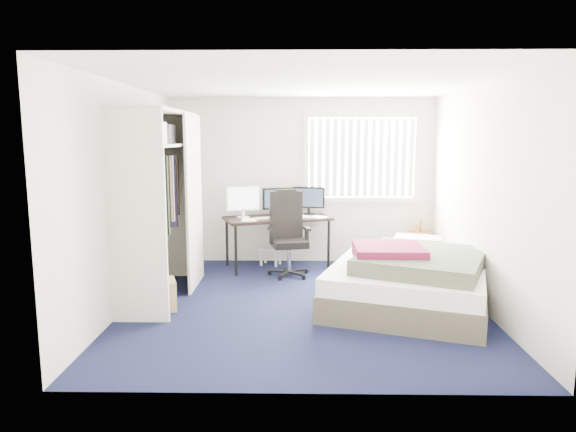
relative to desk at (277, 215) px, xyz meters
The scene contains 10 objects.
ground 1.95m from the desk, 78.39° to the right, with size 4.20×4.20×0.00m, color black.
room_shell 1.94m from the desk, 78.39° to the right, with size 4.20×4.20×4.20m.
window_assembly 1.53m from the desk, 12.82° to the left, with size 1.72×0.09×1.32m.
closet 2.06m from the desk, 131.38° to the right, with size 0.64×1.84×2.22m.
desk is the anchor object (origin of this frame).
office_chair 0.58m from the desk, 69.60° to the right, with size 0.67×0.67×1.19m.
footstool 0.59m from the desk, 143.56° to the left, with size 0.39×0.35×0.27m.
nightstand 2.14m from the desk, ahead, with size 0.62×0.80×0.68m.
bed 2.37m from the desk, 46.05° to the right, with size 2.31×2.65×0.73m.
pine_box 2.44m from the desk, 123.04° to the right, with size 0.45×0.33×0.33m, color tan.
Camera 1 is at (-0.07, -5.72, 1.92)m, focal length 32.00 mm.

